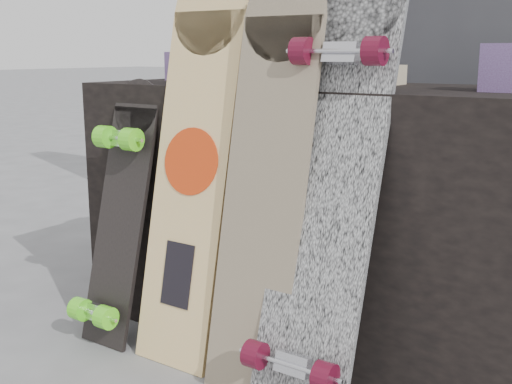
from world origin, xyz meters
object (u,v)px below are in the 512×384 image
Objects in this scene: longboard_celtic at (267,172)px; skateboard_dark at (118,210)px; longboard_cascadia at (329,174)px; longboard_geisha at (193,156)px; vendor_table at (336,214)px.

longboard_celtic reaches higher than skateboard_dark.
longboard_cascadia is at bearing 5.89° from longboard_celtic.
longboard_geisha is at bearing 177.91° from longboard_cascadia.
longboard_cascadia reaches higher than longboard_celtic.
skateboard_dark is at bearing -167.45° from longboard_geisha.
skateboard_dark is (-0.55, -0.40, 0.02)m from vendor_table.
longboard_geisha is (-0.29, -0.34, 0.20)m from vendor_table.
vendor_table is 1.44× the size of longboard_celtic.
longboard_geisha is 0.99× the size of longboard_cascadia.
vendor_table is at bearing 114.32° from longboard_cascadia.
vendor_table is 0.68m from skateboard_dark.
longboard_cascadia is at bearing 3.35° from skateboard_dark.
longboard_celtic is 0.96× the size of longboard_cascadia.
skateboard_dark is at bearing -177.47° from longboard_celtic.
vendor_table is at bearing 49.30° from longboard_geisha.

